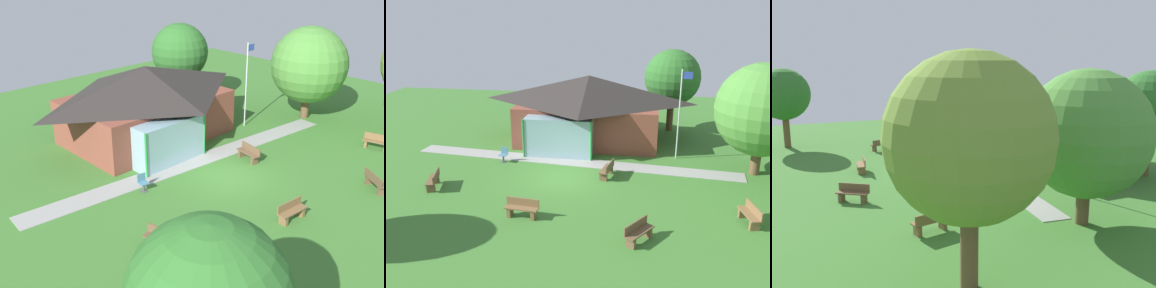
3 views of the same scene
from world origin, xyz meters
TOP-DOWN VIEW (x-y plane):
  - ground_plane at (0.00, 0.00)m, footprint 44.00×44.00m
  - pavilion at (0.38, 6.80)m, footprint 10.11×7.76m
  - footpath at (0.00, 2.39)m, footprint 19.52×3.18m
  - flagpole at (6.19, 4.01)m, footprint 0.64×0.08m
  - bench_mid_left at (-6.29, -2.26)m, footprint 0.83×1.56m
  - bench_front_right at (4.10, -5.81)m, footprint 1.20×1.49m
  - bench_front_center at (-1.00, -4.56)m, footprint 1.53×0.58m
  - bench_rear_near_path at (2.31, 0.50)m, footprint 0.73×1.56m
  - bench_lawn_far_right at (8.78, -3.64)m, footprint 0.75×1.56m
  - patio_chair_west at (-3.95, 1.85)m, footprint 0.50×0.50m
  - tree_behind_pavilion_right at (6.01, 9.95)m, footprint 3.96×3.96m
  - tree_east_hedge at (10.26, 2.18)m, footprint 4.97×4.97m

SIDE VIEW (x-z plane):
  - ground_plane at x=0.00m, z-range 0.00..0.00m
  - footpath at x=0.00m, z-range 0.00..0.03m
  - bench_mid_left at x=-6.29m, z-range -0.02..0.82m
  - bench_front_right at x=4.10m, z-range -0.02..0.82m
  - bench_front_center at x=-1.00m, z-range -0.02..0.82m
  - bench_rear_near_path at x=2.31m, z-range -0.02..0.82m
  - bench_lawn_far_right at x=8.78m, z-range -0.02..0.82m
  - patio_chair_west at x=-3.95m, z-range -0.01..0.85m
  - pavilion at x=0.38m, z-range 0.09..4.48m
  - flagpole at x=6.19m, z-range 0.29..5.66m
  - tree_east_hedge at x=10.26m, z-range 0.56..6.67m
  - tree_behind_pavilion_right at x=6.01m, z-range 0.93..6.80m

